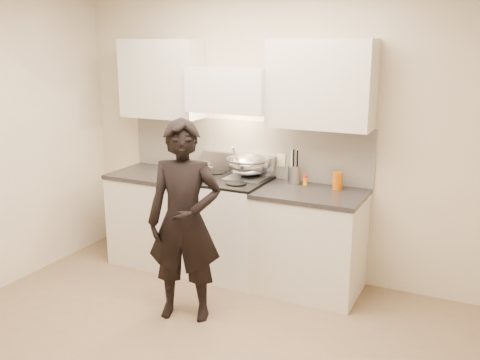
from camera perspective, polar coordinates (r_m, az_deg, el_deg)
name	(u,v)px	position (r m, az deg, el deg)	size (l,w,h in m)	color
ground_plane	(173,355)	(4.06, -7.13, -17.99)	(4.00, 4.00, 0.00)	#7E6648
room_shell	(188,126)	(3.81, -5.58, 5.79)	(4.04, 3.54, 2.70)	beige
stove	(226,226)	(5.10, -1.47, -4.95)	(0.76, 0.65, 0.96)	silver
counter_right	(310,241)	(4.80, 7.43, -6.49)	(0.92, 0.67, 0.92)	beige
counter_left	(158,216)	(5.49, -8.75, -3.85)	(0.82, 0.67, 0.92)	beige
wok	(248,164)	(4.99, 0.86, 1.73)	(0.41, 0.50, 0.33)	#B4B3BB
stock_pot	(200,171)	(4.92, -4.33, 1.01)	(0.29, 0.24, 0.14)	#B4B3BB
utensil_crock	(294,174)	(4.86, 5.82, 0.69)	(0.12, 0.12, 0.32)	#9C9CA5
spice_jar	(305,180)	(4.84, 6.98, -0.01)	(0.04, 0.04, 0.09)	orange
oil_glass	(338,181)	(4.74, 10.38, -0.09)	(0.09, 0.09, 0.15)	#B45003
person	(184,222)	(4.22, -5.95, -4.43)	(0.59, 0.39, 1.61)	black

